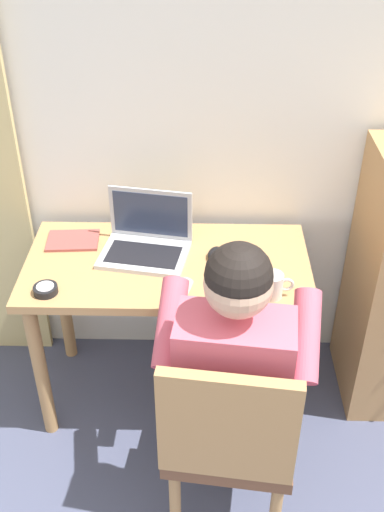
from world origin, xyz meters
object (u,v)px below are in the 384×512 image
desk_clock (46,289)px  laptop (146,240)px  chair (230,437)px  notebook_pad (73,240)px  computer_mouse (215,254)px  coffee_mug (273,285)px  person_seated (236,358)px  desk (168,286)px

desk_clock → laptop: bearing=38.7°
chair → notebook_pad: (-0.63, 0.79, 0.24)m
computer_mouse → coffee_mug: coffee_mug is taller
person_seated → desk_clock: 0.74m
laptop → desk_clock: size_ratio=4.19×
desk → notebook_pad: notebook_pad is taller
chair → desk_clock: bearing=145.9°
desk → computer_mouse: bearing=10.8°
person_seated → computer_mouse: bearing=97.2°
chair → person_seated: (0.02, 0.18, 0.18)m
notebook_pad → coffee_mug: bearing=-27.1°
desk → laptop: 0.20m
laptop → notebook_pad: size_ratio=1.79×
chair → desk_clock: 0.85m
notebook_pad → chair: bearing=-55.3°
coffee_mug → desk_clock: bearing=-179.9°
chair → laptop: size_ratio=2.35×
chair → person_seated: size_ratio=0.74×
desk → desk_clock: (-0.44, -0.20, 0.13)m
person_seated → computer_mouse: size_ratio=12.02×
laptop → coffee_mug: bearing=-30.1°
desk → person_seated: bearing=-61.9°
desk → laptop: laptop is taller
person_seated → desk_clock: (-0.69, 0.27, 0.06)m
computer_mouse → notebook_pad: bearing=-177.3°
person_seated → laptop: size_ratio=3.19×
chair → computer_mouse: bearing=93.7°
person_seated → coffee_mug: bearing=62.8°
desk → chair: bearing=-70.3°
desk → notebook_pad: size_ratio=5.35×
desk → chair: chair is taller
desk → person_seated: 0.54m
person_seated → laptop: (-0.34, 0.55, 0.10)m
person_seated → notebook_pad: 0.90m
chair → desk_clock: size_ratio=9.82×
desk → chair: 0.71m
chair → laptop: bearing=113.7°
chair → computer_mouse: (-0.05, 0.69, 0.25)m
laptop → desk_clock: (-0.35, -0.28, -0.04)m
notebook_pad → coffee_mug: (0.79, -0.34, 0.04)m
person_seated → notebook_pad: person_seated is taller
notebook_pad → coffee_mug: size_ratio=1.75×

